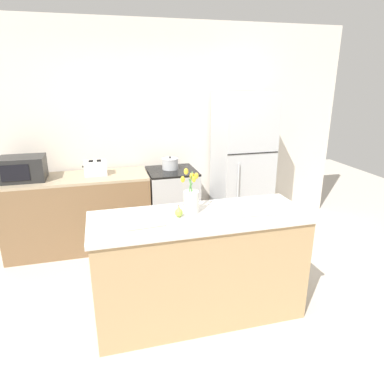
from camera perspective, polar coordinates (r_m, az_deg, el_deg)
The scene contains 13 objects.
ground_plane at distance 3.29m, azimuth 1.20°, elevation -19.41°, with size 10.00×10.00×0.00m, color beige.
back_wall at distance 4.60m, azimuth -5.76°, elevation 10.03°, with size 5.20×0.08×2.70m.
kitchen_island at distance 3.02m, azimuth 1.26°, elevation -12.25°, with size 1.80×0.66×0.95m.
back_counter at distance 4.39m, azimuth -18.28°, elevation -3.33°, with size 1.68×0.60×0.92m.
stove_range at distance 4.45m, azimuth -3.27°, elevation -2.05°, with size 0.60×0.61×0.92m.
refrigerator at distance 4.59m, azimuth 8.33°, elevation 4.50°, with size 0.68×0.67×1.85m.
flower_vase at distance 2.82m, azimuth -0.17°, elevation -1.22°, with size 0.14×0.13×0.39m.
pear_figurine at distance 2.76m, azimuth -2.20°, elevation -3.38°, with size 0.06×0.06×0.10m.
plate_setting_left at distance 2.71m, azimuth -8.21°, elevation -4.74°, with size 0.32×0.32×0.02m.
plate_setting_right at distance 2.95m, azimuth 10.19°, elevation -2.84°, with size 0.32×0.32×0.02m.
toaster at distance 4.23m, azimuth -15.79°, elevation 3.89°, with size 0.28×0.18×0.17m.
cooking_pot at distance 4.35m, azimuth -3.67°, elevation 4.74°, with size 0.21×0.21×0.16m.
microwave at distance 4.29m, azimuth -26.40°, elevation 3.51°, with size 0.48×0.37×0.27m.
Camera 1 is at (-0.74, -2.49, 2.02)m, focal length 32.00 mm.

